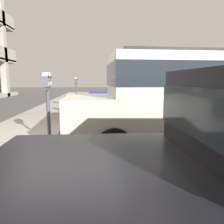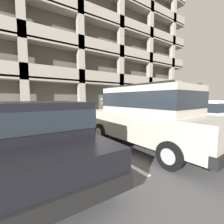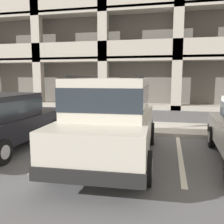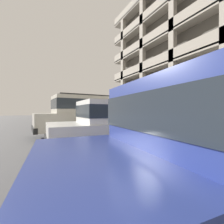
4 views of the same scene
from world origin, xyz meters
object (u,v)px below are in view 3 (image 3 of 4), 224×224
Objects in this scene: silver_suv at (112,115)px; parking_meter_near at (129,99)px; red_sedan at (4,119)px; parking_garage at (177,5)px.

silver_suv reaches higher than parking_meter_near.
red_sedan is 4.06m from parking_meter_near.
silver_suv is at bearing -89.71° from parking_meter_near.
parking_meter_near is at bearing -98.22° from parking_garage.
red_sedan is at bearing -108.54° from parking_garage.
parking_garage reaches higher than parking_meter_near.
parking_garage is at bearing 80.69° from silver_suv.
parking_garage is at bearing 81.78° from parking_meter_near.
red_sedan is at bearing -141.86° from parking_meter_near.
silver_suv is 3.26× the size of parking_meter_near.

